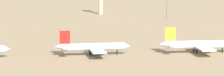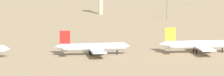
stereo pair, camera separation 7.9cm
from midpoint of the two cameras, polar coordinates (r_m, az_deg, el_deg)
The scene contains 4 objects.
ground at distance 258.55m, azimuth -2.41°, elevation -1.31°, with size 4000.00×4000.00×0.00m, color #9E8460.
parked_jet_red_2 at distance 248.24m, azimuth -1.90°, elevation -0.88°, with size 32.37×27.13×10.71m.
parked_jet_yellow_3 at distance 256.31m, azimuth 8.23°, elevation -0.64°, with size 33.84×28.36×11.20m.
light_pole_mid at distance 389.55m, azimuth 5.31°, elevation 3.26°, with size 1.80×0.50×17.37m.
Camera 2 is at (-27.25, -253.71, 41.68)m, focal length 95.02 mm.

